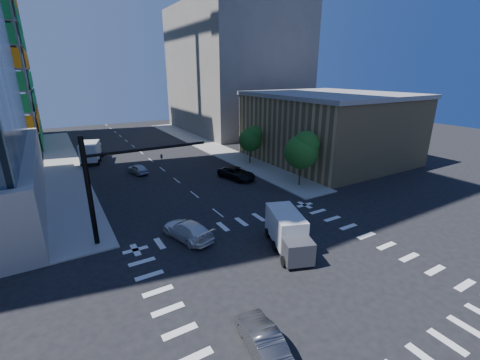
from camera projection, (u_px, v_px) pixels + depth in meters
ground at (294, 273)px, 22.94m from camera, size 160.00×160.00×0.00m
road_markings at (294, 273)px, 22.94m from camera, size 20.00×20.00×0.01m
sidewalk_ne at (209, 146)px, 61.52m from camera, size 5.00×60.00×0.15m
sidewalk_nw at (63, 165)px, 49.40m from camera, size 5.00×60.00×0.15m
commercial_building at (328, 127)px, 51.26m from camera, size 20.50×22.50×10.60m
bg_building_ne at (235, 70)px, 76.30m from camera, size 24.00×30.00×28.00m
signal_mast_nw at (108, 179)px, 25.68m from camera, size 10.20×0.40×9.00m
tree_south at (303, 150)px, 38.88m from camera, size 4.16×4.16×6.82m
tree_north at (251, 138)px, 49.01m from camera, size 3.54×3.52×5.78m
car_nb_far at (237, 173)px, 42.90m from camera, size 3.82×6.03×1.55m
car_sb_near at (187, 230)px, 27.49m from camera, size 3.51×5.77×1.56m
car_sb_mid at (138, 169)px, 45.11m from camera, size 2.49×4.20×1.34m
car_sb_cross at (262, 339)px, 16.38m from camera, size 2.14×4.47×1.41m
box_truck_near at (289, 236)px, 25.44m from camera, size 4.15×6.05×2.92m
box_truck_far at (91, 153)px, 51.05m from camera, size 4.16×6.69×3.26m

